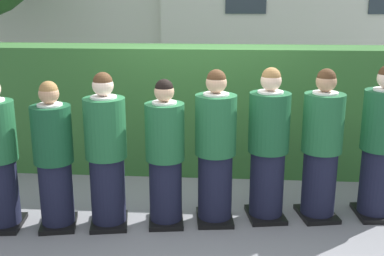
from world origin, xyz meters
name	(u,v)px	position (x,y,z in m)	size (l,w,h in m)	color
ground_plane	(192,220)	(0.00, 0.00, 0.00)	(60.00, 60.00, 0.00)	slate
student_front_row_1	(54,160)	(-1.41, -0.23, 0.75)	(0.45, 0.53, 1.57)	black
student_front_row_2	(106,155)	(-0.88, -0.16, 0.79)	(0.46, 0.53, 1.65)	black
student_front_row_3	(165,157)	(-0.28, -0.07, 0.75)	(0.42, 0.49, 1.57)	black
student_front_row_4	(215,151)	(0.25, 0.03, 0.79)	(0.43, 0.54, 1.66)	black
student_front_row_5	(268,149)	(0.81, 0.14, 0.80)	(0.46, 0.54, 1.67)	black
student_front_row_6	(321,149)	(1.38, 0.20, 0.79)	(0.47, 0.56, 1.66)	black
student_front_row_7	(381,147)	(2.02, 0.27, 0.81)	(0.44, 0.54, 1.69)	black
hedge	(201,110)	(0.00, 1.63, 0.86)	(11.13, 0.70, 1.72)	#33662D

